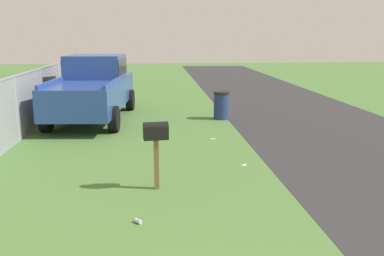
# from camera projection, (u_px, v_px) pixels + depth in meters

# --- Properties ---
(mailbox) EXTENTS (0.25, 0.46, 1.25)m
(mailbox) POSITION_uv_depth(u_px,v_px,m) (156.00, 136.00, 7.62)
(mailbox) COLOR brown
(mailbox) RESTS_ON ground
(pickup_truck) EXTENTS (5.71, 2.52, 2.09)m
(pickup_truck) POSITION_uv_depth(u_px,v_px,m) (94.00, 86.00, 14.13)
(pickup_truck) COLOR #284793
(pickup_truck) RESTS_ON ground
(trash_bin) EXTENTS (0.53, 0.53, 0.92)m
(trash_bin) POSITION_uv_depth(u_px,v_px,m) (221.00, 105.00, 14.19)
(trash_bin) COLOR navy
(trash_bin) RESTS_ON ground
(litter_wrapper_by_mailbox) EXTENTS (0.15, 0.14, 0.01)m
(litter_wrapper_by_mailbox) POSITION_uv_depth(u_px,v_px,m) (244.00, 165.00, 9.24)
(litter_wrapper_by_mailbox) COLOR silver
(litter_wrapper_by_mailbox) RESTS_ON ground
(litter_can_midfield_b) EXTENTS (0.13, 0.13, 0.07)m
(litter_can_midfield_b) POSITION_uv_depth(u_px,v_px,m) (138.00, 221.00, 6.39)
(litter_can_midfield_b) COLOR silver
(litter_can_midfield_b) RESTS_ON ground
(litter_wrapper_far_scatter) EXTENTS (0.12, 0.14, 0.01)m
(litter_wrapper_far_scatter) POSITION_uv_depth(u_px,v_px,m) (213.00, 139.00, 11.55)
(litter_wrapper_far_scatter) COLOR silver
(litter_wrapper_far_scatter) RESTS_ON ground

